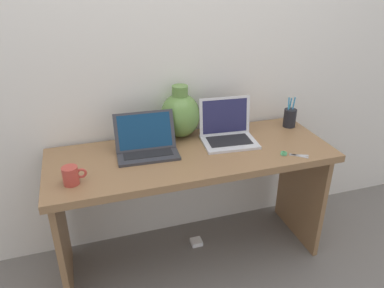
# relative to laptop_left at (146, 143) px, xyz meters

# --- Properties ---
(ground_plane) EXTENTS (6.00, 6.00, 0.00)m
(ground_plane) POSITION_rel_laptop_left_xyz_m (0.23, -0.08, -0.79)
(ground_plane) COLOR slate
(back_wall) EXTENTS (4.40, 0.04, 2.40)m
(back_wall) POSITION_rel_laptop_left_xyz_m (0.23, 0.25, 0.41)
(back_wall) COLOR silver
(back_wall) RESTS_ON ground
(desk) EXTENTS (1.55, 0.57, 0.73)m
(desk) POSITION_rel_laptop_left_xyz_m (0.23, -0.08, -0.21)
(desk) COLOR olive
(desk) RESTS_ON ground
(laptop_left) EXTENTS (0.33, 0.23, 0.21)m
(laptop_left) POSITION_rel_laptop_left_xyz_m (0.00, 0.00, 0.00)
(laptop_left) COLOR #333338
(laptop_left) RESTS_ON desk
(laptop_right) EXTENTS (0.32, 0.26, 0.24)m
(laptop_right) POSITION_rel_laptop_left_xyz_m (0.48, 0.02, 0.01)
(laptop_right) COLOR silver
(laptop_right) RESTS_ON desk
(green_vase) EXTENTS (0.23, 0.23, 0.31)m
(green_vase) POSITION_rel_laptop_left_xyz_m (0.23, 0.15, 0.08)
(green_vase) COLOR #5B843D
(green_vase) RESTS_ON desk
(coffee_mug) EXTENTS (0.11, 0.07, 0.09)m
(coffee_mug) POSITION_rel_laptop_left_xyz_m (-0.39, -0.21, -0.01)
(coffee_mug) COLOR #B23D33
(coffee_mug) RESTS_ON desk
(pen_cup) EXTENTS (0.08, 0.08, 0.19)m
(pen_cup) POSITION_rel_laptop_left_xyz_m (0.92, 0.08, 0.00)
(pen_cup) COLOR black
(pen_cup) RESTS_ON desk
(scissors) EXTENTS (0.14, 0.11, 0.01)m
(scissors) POSITION_rel_laptop_left_xyz_m (0.72, -0.26, -0.05)
(scissors) COLOR #B7B7BC
(scissors) RESTS_ON desk
(power_brick) EXTENTS (0.07, 0.07, 0.03)m
(power_brick) POSITION_rel_laptop_left_xyz_m (0.29, 0.01, -0.77)
(power_brick) COLOR white
(power_brick) RESTS_ON ground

